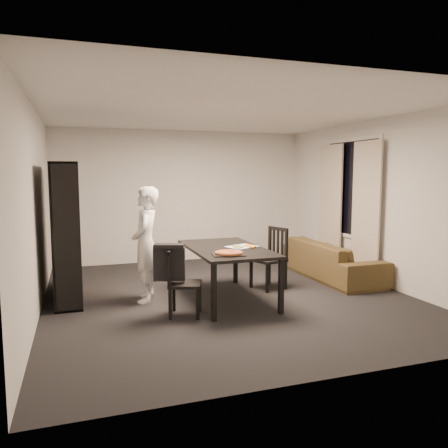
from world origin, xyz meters
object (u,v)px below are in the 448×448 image
object	(u,v)px
chair_left	(179,278)
person	(146,244)
sofa	(332,259)
bookshelf	(67,231)
dining_table	(226,252)
baking_tray	(228,254)
pepperoni_pizza	(229,253)
chair_right	(273,253)

from	to	relation	value
chair_left	person	size ratio (longest dim) A/B	0.53
person	sofa	world-z (taller)	person
bookshelf	sofa	world-z (taller)	bookshelf
dining_table	sofa	world-z (taller)	dining_table
baking_tray	pepperoni_pizza	xyz separation A→B (m)	(0.01, -0.01, 0.02)
chair_left	chair_right	distance (m)	1.88
bookshelf	dining_table	xyz separation A→B (m)	(2.09, -0.79, -0.28)
bookshelf	chair_left	xyz separation A→B (m)	(1.30, -1.27, -0.48)
baking_tray	person	bearing A→B (deg)	139.01
pepperoni_pizza	baking_tray	bearing A→B (deg)	133.66
dining_table	chair_left	bearing A→B (deg)	-148.63
chair_left	pepperoni_pizza	distance (m)	0.70
chair_right	person	size ratio (longest dim) A/B	0.59
chair_right	pepperoni_pizza	size ratio (longest dim) A/B	2.66
dining_table	baking_tray	bearing A→B (deg)	-106.41
chair_right	pepperoni_pizza	bearing A→B (deg)	-66.45
sofa	bookshelf	bearing A→B (deg)	88.14
bookshelf	pepperoni_pizza	distance (m)	2.35
dining_table	person	xyz separation A→B (m)	(-1.07, 0.28, 0.12)
bookshelf	dining_table	bearing A→B (deg)	-20.74
dining_table	pepperoni_pizza	xyz separation A→B (m)	(-0.15, -0.53, 0.09)
dining_table	chair_right	world-z (taller)	chair_right
sofa	chair_right	bearing A→B (deg)	102.62
pepperoni_pizza	chair_right	bearing A→B (deg)	41.24
chair_left	sofa	distance (m)	3.12
person	bookshelf	bearing A→B (deg)	-102.85
bookshelf	chair_left	world-z (taller)	bookshelf
pepperoni_pizza	sofa	distance (m)	2.59
person	sofa	size ratio (longest dim) A/B	0.75
chair_right	pepperoni_pizza	world-z (taller)	chair_right
chair_right	baking_tray	world-z (taller)	chair_right
chair_left	baking_tray	xyz separation A→B (m)	(0.63, -0.04, 0.27)
pepperoni_pizza	sofa	size ratio (longest dim) A/B	0.17
dining_table	baking_tray	distance (m)	0.54
bookshelf	dining_table	distance (m)	2.25
baking_tray	chair_left	bearing A→B (deg)	176.41
baking_tray	pepperoni_pizza	world-z (taller)	pepperoni_pizza
chair_right	chair_left	bearing A→B (deg)	-80.53
pepperoni_pizza	sofa	xyz separation A→B (m)	(2.26, 1.18, -0.45)
pepperoni_pizza	chair_left	bearing A→B (deg)	175.83
bookshelf	chair_right	world-z (taller)	bookshelf
chair_right	person	xyz separation A→B (m)	(-1.95, -0.10, 0.26)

